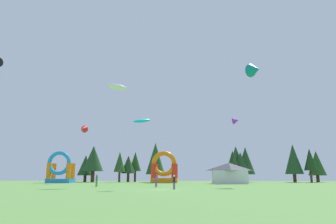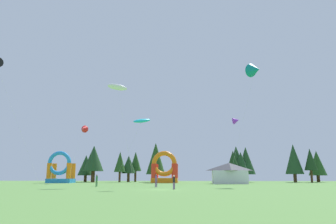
# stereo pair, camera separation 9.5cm
# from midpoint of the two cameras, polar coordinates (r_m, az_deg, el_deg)

# --- Properties ---
(ground_plane) EXTENTS (120.00, 120.00, 0.00)m
(ground_plane) POSITION_cam_midpoint_polar(r_m,az_deg,el_deg) (36.71, -1.09, -13.68)
(ground_plane) COLOR #5B8C42
(kite_teal_delta) EXTENTS (7.16, 4.89, 20.14)m
(kite_teal_delta) POSITION_cam_midpoint_polar(r_m,az_deg,el_deg) (55.52, 15.14, 7.25)
(kite_teal_delta) COLOR #0C7F7A
(kite_teal_delta) RESTS_ON ground_plane
(kite_white_parafoil) EXTENTS (4.29, 2.99, 15.40)m
(kite_white_parafoil) POSITION_cam_midpoint_polar(r_m,az_deg,el_deg) (49.48, -9.06, 4.38)
(kite_white_parafoil) COLOR white
(kite_white_parafoil) RESTS_ON ground_plane
(kite_purple_delta) EXTENTS (1.95, 6.48, 13.65)m
(kite_purple_delta) POSITION_cam_midpoint_polar(r_m,az_deg,el_deg) (68.39, 11.95, -1.51)
(kite_purple_delta) COLOR purple
(kite_purple_delta) RESTS_ON ground_plane
(kite_red_delta) EXTENTS (3.72, 1.45, 11.83)m
(kite_red_delta) POSITION_cam_midpoint_polar(r_m,az_deg,el_deg) (68.39, -14.85, -2.90)
(kite_red_delta) COLOR red
(kite_red_delta) RESTS_ON ground_plane
(kite_cyan_parafoil) EXTENTS (4.17, 2.84, 8.48)m
(kite_cyan_parafoil) POSITION_cam_midpoint_polar(r_m,az_deg,el_deg) (38.31, -4.73, -1.56)
(kite_cyan_parafoil) COLOR #19B7CC
(kite_cyan_parafoil) RESTS_ON ground_plane
(person_far_side) EXTENTS (0.31, 0.31, 1.77)m
(person_far_side) POSITION_cam_midpoint_polar(r_m,az_deg,el_deg) (45.11, -2.19, -11.88)
(person_far_side) COLOR #724C8C
(person_far_side) RESTS_ON ground_plane
(person_midfield) EXTENTS (0.41, 0.41, 1.70)m
(person_midfield) POSITION_cam_midpoint_polar(r_m,az_deg,el_deg) (48.25, -12.64, -11.63)
(person_midfield) COLOR #33723F
(person_midfield) RESTS_ON ground_plane
(person_near_camera) EXTENTS (0.39, 0.39, 1.61)m
(person_near_camera) POSITION_cam_midpoint_polar(r_m,az_deg,el_deg) (37.69, 1.01, -12.16)
(person_near_camera) COLOR #724C8C
(person_near_camera) RESTS_ON ground_plane
(inflatable_yellow_castle) EXTENTS (5.32, 3.59, 6.76)m
(inflatable_yellow_castle) POSITION_cam_midpoint_polar(r_m,az_deg,el_deg) (74.17, -18.70, -9.92)
(inflatable_yellow_castle) COLOR #268CD8
(inflatable_yellow_castle) RESTS_ON ground_plane
(inflatable_red_slide) EXTENTS (5.71, 4.44, 6.83)m
(inflatable_red_slide) POSITION_cam_midpoint_polar(r_m,az_deg,el_deg) (71.30, -0.69, -10.52)
(inflatable_red_slide) COLOR orange
(inflatable_red_slide) RESTS_ON ground_plane
(festival_tent) EXTENTS (6.52, 4.40, 4.01)m
(festival_tent) POSITION_cam_midpoint_polar(r_m,az_deg,el_deg) (64.33, 10.80, -10.66)
(festival_tent) COLOR silver
(festival_tent) RESTS_ON ground_plane
(tree_row_0) EXTENTS (4.02, 4.02, 6.69)m
(tree_row_0) POSITION_cam_midpoint_polar(r_m,az_deg,el_deg) (85.10, -14.49, -9.18)
(tree_row_0) COLOR #4C331E
(tree_row_0) RESTS_ON ground_plane
(tree_row_1) EXTENTS (4.95, 4.95, 8.76)m
(tree_row_1) POSITION_cam_midpoint_polar(r_m,az_deg,el_deg) (80.91, -13.18, -8.07)
(tree_row_1) COLOR #4C331E
(tree_row_1) RESTS_ON ground_plane
(tree_row_2) EXTENTS (2.79, 2.79, 7.31)m
(tree_row_2) POSITION_cam_midpoint_polar(r_m,az_deg,el_deg) (79.70, -8.63, -8.79)
(tree_row_2) COLOR #4C331E
(tree_row_2) RESTS_ON ground_plane
(tree_row_3) EXTENTS (3.62, 3.62, 6.48)m
(tree_row_3) POSITION_cam_midpoint_polar(r_m,az_deg,el_deg) (81.71, -7.10, -9.28)
(tree_row_3) COLOR #4C331E
(tree_row_3) RESTS_ON ground_plane
(tree_row_4) EXTENTS (3.00, 3.00, 7.58)m
(tree_row_4) POSITION_cam_midpoint_polar(r_m,az_deg,el_deg) (83.36, -5.88, -8.78)
(tree_row_4) COLOR #4C331E
(tree_row_4) RESTS_ON ground_plane
(tree_row_5) EXTENTS (4.69, 4.69, 9.59)m
(tree_row_5) POSITION_cam_midpoint_polar(r_m,az_deg,el_deg) (80.09, -2.28, -8.28)
(tree_row_5) COLOR #4C331E
(tree_row_5) RESTS_ON ground_plane
(tree_row_6) EXTENTS (3.52, 3.52, 7.30)m
(tree_row_6) POSITION_cam_midpoint_polar(r_m,az_deg,el_deg) (77.56, 11.42, -8.74)
(tree_row_6) COLOR #4C331E
(tree_row_6) RESTS_ON ground_plane
(tree_row_7) EXTENTS (5.10, 5.10, 8.68)m
(tree_row_7) POSITION_cam_midpoint_polar(r_m,az_deg,el_deg) (81.07, 12.00, -8.53)
(tree_row_7) COLOR #4C331E
(tree_row_7) RESTS_ON ground_plane
(tree_row_8) EXTENTS (3.53, 3.53, 7.15)m
(tree_row_8) POSITION_cam_midpoint_polar(r_m,az_deg,el_deg) (79.82, 12.75, -8.66)
(tree_row_8) COLOR #4C331E
(tree_row_8) RESTS_ON ground_plane
(tree_row_9) EXTENTS (4.37, 4.37, 8.46)m
(tree_row_9) POSITION_cam_midpoint_polar(r_m,az_deg,el_deg) (81.30, 13.61, -8.43)
(tree_row_9) COLOR #4C331E
(tree_row_9) RESTS_ON ground_plane
(tree_row_10) EXTENTS (4.17, 4.17, 8.89)m
(tree_row_10) POSITION_cam_midpoint_polar(r_m,az_deg,el_deg) (81.80, 21.38, -7.82)
(tree_row_10) COLOR #4C331E
(tree_row_10) RESTS_ON ground_plane
(tree_row_11) EXTENTS (2.84, 2.84, 7.75)m
(tree_row_11) POSITION_cam_midpoint_polar(r_m,az_deg,el_deg) (81.60, 23.90, -7.75)
(tree_row_11) COLOR #4C331E
(tree_row_11) RESTS_ON ground_plane
(tree_row_12) EXTENTS (4.20, 4.20, 7.54)m
(tree_row_12) POSITION_cam_midpoint_polar(r_m,az_deg,el_deg) (87.17, 24.90, -8.26)
(tree_row_12) COLOR #4C331E
(tree_row_12) RESTS_ON ground_plane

